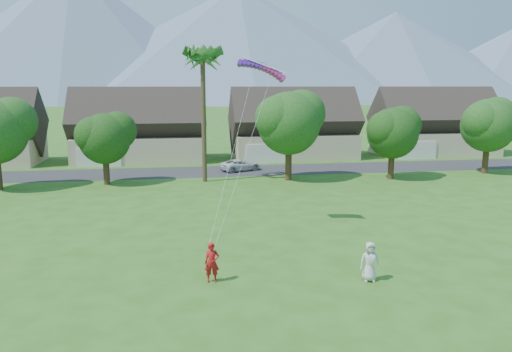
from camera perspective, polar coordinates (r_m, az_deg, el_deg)
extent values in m
plane|color=#2D6019|center=(20.80, 4.47, -15.36)|extent=(500.00, 500.00, 0.00)
cube|color=#2D2D30|center=(53.17, -4.04, 0.56)|extent=(90.00, 7.00, 0.01)
imported|color=#B41416|center=(23.46, -5.06, -9.83)|extent=(0.71, 0.49, 1.87)
imported|color=silver|center=(24.09, 12.88, -9.51)|extent=(1.00, 0.73, 1.87)
imported|color=silver|center=(53.29, -1.78, 1.27)|extent=(4.89, 3.68, 1.23)
cone|color=slate|center=(283.96, -19.90, 14.99)|extent=(190.00, 190.00, 70.00)
cone|color=slate|center=(281.20, -1.98, 14.81)|extent=(240.00, 240.00, 62.00)
cone|color=slate|center=(305.20, 15.50, 12.97)|extent=(200.00, 200.00, 50.00)
cube|color=beige|center=(61.84, -13.15, 3.09)|extent=(15.00, 8.00, 3.00)
cube|color=#382D28|center=(61.52, -13.27, 6.12)|extent=(15.75, 8.15, 8.15)
cube|color=silver|center=(58.35, -17.52, 2.06)|extent=(4.80, 0.12, 2.20)
cube|color=beige|center=(63.34, 4.28, 3.50)|extent=(15.00, 8.00, 3.00)
cube|color=#382D28|center=(63.04, 4.32, 6.46)|extent=(15.75, 8.15, 8.15)
cube|color=silver|center=(58.60, 1.18, 2.57)|extent=(4.80, 0.12, 2.20)
cube|color=beige|center=(70.16, 19.60, 3.59)|extent=(15.00, 8.00, 3.00)
cube|color=#382D28|center=(69.89, 19.76, 6.27)|extent=(15.75, 8.15, 8.15)
cube|color=silver|center=(64.69, 18.01, 2.80)|extent=(4.80, 0.12, 2.20)
cylinder|color=#47301C|center=(47.83, -16.71, 0.36)|extent=(0.56, 0.56, 2.18)
sphere|color=#214916|center=(47.41, -16.91, 4.09)|extent=(4.62, 4.62, 4.62)
cylinder|color=#47301C|center=(47.99, 3.72, 1.20)|extent=(0.62, 0.62, 2.82)
sphere|color=#214916|center=(47.51, 3.78, 6.02)|extent=(5.98, 5.98, 5.98)
cylinder|color=#47301C|center=(50.24, 15.17, 0.97)|extent=(0.58, 0.58, 2.30)
sphere|color=#214916|center=(49.83, 15.35, 4.73)|extent=(4.90, 4.90, 4.90)
cylinder|color=#47301C|center=(56.85, 24.74, 1.57)|extent=(0.60, 0.60, 2.56)
sphere|color=#214916|center=(56.46, 25.02, 5.26)|extent=(5.44, 5.44, 5.44)
cylinder|color=#4C3D26|center=(46.87, -6.00, 6.60)|extent=(0.44, 0.44, 12.00)
sphere|color=#286021|center=(46.89, -6.15, 14.30)|extent=(3.00, 3.00, 3.00)
cube|color=#6C1CD2|center=(30.75, -0.64, 12.35)|extent=(1.59, 1.18, 0.50)
cube|color=#BE2393|center=(31.00, 2.13, 12.32)|extent=(1.59, 1.18, 0.50)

